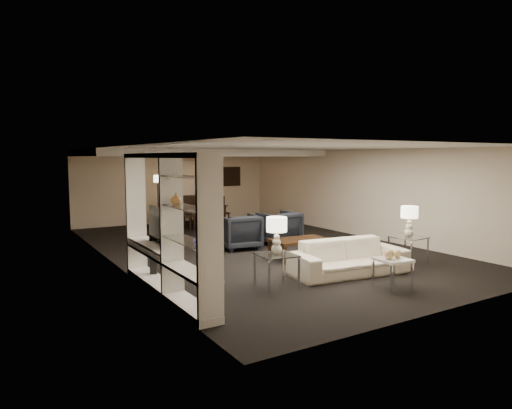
{
  "coord_description": "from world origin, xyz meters",
  "views": [
    {
      "loc": [
        -5.89,
        -9.68,
        2.29
      ],
      "look_at": [
        0.0,
        0.0,
        1.1
      ],
      "focal_mm": 32.0,
      "sensor_mm": 36.0,
      "label": 1
    }
  ],
  "objects": [
    {
      "name": "floor",
      "position": [
        0.0,
        0.0,
        0.0
      ],
      "size": [
        11.0,
        11.0,
        0.0
      ],
      "primitive_type": "plane",
      "color": "black",
      "rests_on": "ground"
    },
    {
      "name": "ceiling",
      "position": [
        0.0,
        0.0,
        2.5
      ],
      "size": [
        7.0,
        11.0,
        0.02
      ],
      "primitive_type": "cube",
      "color": "silver",
      "rests_on": "ground"
    },
    {
      "name": "wall_back",
      "position": [
        0.0,
        5.5,
        1.25
      ],
      "size": [
        7.0,
        0.02,
        2.5
      ],
      "primitive_type": "cube",
      "color": "beige",
      "rests_on": "ground"
    },
    {
      "name": "wall_front",
      "position": [
        0.0,
        -5.5,
        1.25
      ],
      "size": [
        7.0,
        0.02,
        2.5
      ],
      "primitive_type": "cube",
      "color": "beige",
      "rests_on": "ground"
    },
    {
      "name": "wall_left",
      "position": [
        -3.5,
        0.0,
        1.25
      ],
      "size": [
        0.02,
        11.0,
        2.5
      ],
      "primitive_type": "cube",
      "color": "beige",
      "rests_on": "ground"
    },
    {
      "name": "wall_right",
      "position": [
        3.5,
        0.0,
        1.25
      ],
      "size": [
        0.02,
        11.0,
        2.5
      ],
      "primitive_type": "cube",
      "color": "beige",
      "rests_on": "ground"
    },
    {
      "name": "ceiling_soffit",
      "position": [
        0.0,
        3.5,
        2.4
      ],
      "size": [
        7.0,
        4.0,
        0.2
      ],
      "primitive_type": "cube",
      "color": "silver",
      "rests_on": "ceiling"
    },
    {
      "name": "curtains",
      "position": [
        -0.9,
        5.42,
        1.2
      ],
      "size": [
        1.5,
        0.12,
        2.4
      ],
      "primitive_type": "cube",
      "color": "beige",
      "rests_on": "wall_back"
    },
    {
      "name": "door",
      "position": [
        0.7,
        5.47,
        1.05
      ],
      "size": [
        0.9,
        0.05,
        2.1
      ],
      "primitive_type": "cube",
      "color": "silver",
      "rests_on": "wall_back"
    },
    {
      "name": "painting",
      "position": [
        2.1,
        5.46,
        1.55
      ],
      "size": [
        0.95,
        0.04,
        0.65
      ],
      "primitive_type": "cube",
      "color": "#142D38",
      "rests_on": "wall_back"
    },
    {
      "name": "media_unit",
      "position": [
        -3.31,
        -2.6,
        1.18
      ],
      "size": [
        0.38,
        3.4,
        2.35
      ],
      "primitive_type": null,
      "color": "white",
      "rests_on": "wall_left"
    },
    {
      "name": "pendant_light",
      "position": [
        0.3,
        3.5,
        1.92
      ],
      "size": [
        0.52,
        0.52,
        0.24
      ],
      "primitive_type": "cylinder",
      "color": "#D8591E",
      "rests_on": "ceiling_soffit"
    },
    {
      "name": "sofa",
      "position": [
        0.19,
        -3.17,
        0.34
      ],
      "size": [
        2.4,
        1.19,
        0.67
      ],
      "primitive_type": "imported",
      "rotation": [
        0.0,
        0.0,
        -0.13
      ],
      "color": "beige",
      "rests_on": "floor"
    },
    {
      "name": "coffee_table",
      "position": [
        0.19,
        -1.57,
        0.23
      ],
      "size": [
        1.32,
        0.82,
        0.45
      ],
      "primitive_type": null,
      "rotation": [
        0.0,
        0.0,
        -0.07
      ],
      "color": "black",
      "rests_on": "floor"
    },
    {
      "name": "armchair_left",
      "position": [
        -0.41,
        0.13,
        0.43
      ],
      "size": [
        1.04,
        1.06,
        0.86
      ],
      "primitive_type": "imported",
      "rotation": [
        0.0,
        0.0,
        3.0
      ],
      "color": "black",
      "rests_on": "floor"
    },
    {
      "name": "armchair_right",
      "position": [
        0.79,
        0.13,
        0.43
      ],
      "size": [
        1.01,
        1.04,
        0.86
      ],
      "primitive_type": "imported",
      "rotation": [
        0.0,
        0.0,
        3.25
      ],
      "color": "black",
      "rests_on": "floor"
    },
    {
      "name": "side_table_left",
      "position": [
        -1.51,
        -3.17,
        0.3
      ],
      "size": [
        0.7,
        0.7,
        0.59
      ],
      "primitive_type": null,
      "rotation": [
        0.0,
        0.0,
        -0.11
      ],
      "color": "white",
      "rests_on": "floor"
    },
    {
      "name": "side_table_right",
      "position": [
        1.89,
        -3.17,
        0.3
      ],
      "size": [
        0.68,
        0.68,
        0.59
      ],
      "primitive_type": null,
      "rotation": [
        0.0,
        0.0,
        0.07
      ],
      "color": "white",
      "rests_on": "floor"
    },
    {
      "name": "table_lamp_left",
      "position": [
        -1.51,
        -3.17,
        0.92
      ],
      "size": [
        0.4,
        0.4,
        0.65
      ],
      "primitive_type": null,
      "rotation": [
        0.0,
        0.0,
        0.11
      ],
      "color": "beige",
      "rests_on": "side_table_left"
    },
    {
      "name": "table_lamp_right",
      "position": [
        1.89,
        -3.17,
        0.92
      ],
      "size": [
        0.41,
        0.41,
        0.65
      ],
      "primitive_type": null,
      "rotation": [
        0.0,
        0.0,
        -0.14
      ],
      "color": "#EEE4C9",
      "rests_on": "side_table_right"
    },
    {
      "name": "marble_table",
      "position": [
        0.19,
        -4.27,
        0.26
      ],
      "size": [
        0.58,
        0.58,
        0.53
      ],
      "primitive_type": null,
      "rotation": [
        0.0,
        0.0,
        -0.1
      ],
      "color": "white",
      "rests_on": "floor"
    },
    {
      "name": "gold_gourd_a",
      "position": [
        0.09,
        -4.27,
        0.61
      ],
      "size": [
        0.17,
        0.17,
        0.17
      ],
      "primitive_type": "sphere",
      "color": "tan",
      "rests_on": "marble_table"
    },
    {
      "name": "gold_gourd_b",
      "position": [
        0.29,
        -4.27,
        0.6
      ],
      "size": [
        0.15,
        0.15,
        0.15
      ],
      "primitive_type": "sphere",
      "color": "#D4B670",
      "rests_on": "marble_table"
    },
    {
      "name": "television",
      "position": [
        -3.28,
        -1.96,
        1.07
      ],
      "size": [
        1.1,
        0.14,
        0.63
      ],
      "primitive_type": "imported",
      "rotation": [
        0.0,
        0.0,
        1.57
      ],
      "color": "black",
      "rests_on": "media_unit"
    },
    {
      "name": "vase_blue",
      "position": [
        -3.31,
        -3.9,
        1.14
      ],
      "size": [
        0.16,
        0.16,
        0.17
      ],
      "primitive_type": "imported",
      "color": "#232F9A",
      "rests_on": "media_unit"
    },
    {
      "name": "vase_amber",
      "position": [
        -3.31,
        -3.06,
        1.65
      ],
      "size": [
        0.17,
        0.17,
        0.18
      ],
      "primitive_type": "imported",
      "color": "#B2723B",
      "rests_on": "media_unit"
    },
    {
      "name": "floor_speaker",
      "position": [
        -3.2,
        -1.58,
        0.58
      ],
      "size": [
        0.17,
        0.17,
        1.16
      ],
      "primitive_type": "cube",
      "rotation": [
        0.0,
        0.0,
        -0.39
      ],
      "color": "black",
      "rests_on": "floor"
    },
    {
      "name": "dining_table",
      "position": [
        0.15,
        4.05,
        0.34
      ],
      "size": [
        2.03,
        1.27,
        0.68
      ],
      "primitive_type": "imported",
      "rotation": [
        0.0,
        0.0,
        0.11
      ],
      "color": "black",
      "rests_on": "floor"
    },
    {
      "name": "chair_nl",
      "position": [
        -0.45,
        3.4,
        0.5
      ],
      "size": [
        0.49,
        0.49,
        1.0
      ],
      "primitive_type": null,
      "rotation": [
        0.0,
        0.0,
        -0.05
      ],
      "color": "black",
      "rests_on": "floor"
    },
    {
      "name": "chair_nm",
      "position": [
        0.15,
        3.4,
        0.5
      ],
      "size": [
        0.47,
        0.47,
        1.0
      ],
      "primitive_type": null,
      "rotation": [
        0.0,
        0.0,
        -0.01
      ],
      "color": "black",
      "rests_on": "floor"
    },
    {
      "name": "chair_nr",
      "position": [
        0.75,
        3.4,
        0.5
      ],
      "size": [
        0.48,
        0.48,
        1.0
      ],
      "primitive_type": null,
      "rotation": [
        0.0,
        0.0,
        -0.03
      ],
      "color": "black",
      "rests_on": "floor"
    },
    {
      "name": "chair_fl",
      "position": [
        -0.45,
        4.7,
        0.5
      ],
      "size": [
        0.49,
        0.49,
        1.0
      ],
      "primitive_type": null,
      "rotation": [
        0.0,
        0.0,
        3.2
      ],
      "color": "black",
      "rests_on": "floor"
    },
    {
      "name": "chair_fm",
      "position": [
        0.15,
        4.7,
        0.5
      ],
      "size": [
        0.52,
        0.52,
        1.0
      ],
      "primitive_type": null,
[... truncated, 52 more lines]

